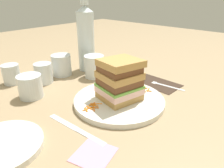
{
  "coord_description": "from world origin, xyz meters",
  "views": [
    {
      "loc": [
        -0.43,
        -0.39,
        0.32
      ],
      "look_at": [
        0.01,
        0.01,
        0.06
      ],
      "focal_mm": 33.41,
      "sensor_mm": 36.0,
      "label": 1
    }
  ],
  "objects_px": {
    "empty_tumbler_0": "(62,65)",
    "empty_tumbler_1": "(30,86)",
    "side_plate": "(1,146)",
    "main_plate": "(119,101)",
    "water_bottle": "(86,38)",
    "juice_glass": "(94,68)",
    "napkin_pink": "(94,154)",
    "knife": "(77,129)",
    "empty_tumbler_2": "(43,73)",
    "napkin_dark": "(156,83)",
    "fork": "(162,84)",
    "empty_tumbler_3": "(11,74)",
    "sandwich": "(120,80)"
  },
  "relations": [
    {
      "from": "knife",
      "to": "water_bottle",
      "type": "xyz_separation_m",
      "value": [
        0.32,
        0.31,
        0.14
      ]
    },
    {
      "from": "empty_tumbler_3",
      "to": "napkin_pink",
      "type": "bearing_deg",
      "value": -96.35
    },
    {
      "from": "empty_tumbler_1",
      "to": "side_plate",
      "type": "relative_size",
      "value": 0.42
    },
    {
      "from": "knife",
      "to": "empty_tumbler_1",
      "type": "relative_size",
      "value": 2.59
    },
    {
      "from": "juice_glass",
      "to": "empty_tumbler_0",
      "type": "xyz_separation_m",
      "value": [
        -0.08,
        0.12,
        0.0
      ]
    },
    {
      "from": "main_plate",
      "to": "napkin_pink",
      "type": "height_order",
      "value": "main_plate"
    },
    {
      "from": "empty_tumbler_3",
      "to": "side_plate",
      "type": "xyz_separation_m",
      "value": [
        -0.18,
        -0.34,
        -0.03
      ]
    },
    {
      "from": "sandwich",
      "to": "water_bottle",
      "type": "height_order",
      "value": "water_bottle"
    },
    {
      "from": "sandwich",
      "to": "napkin_pink",
      "type": "xyz_separation_m",
      "value": [
        -0.21,
        -0.11,
        -0.08
      ]
    },
    {
      "from": "empty_tumbler_1",
      "to": "main_plate",
      "type": "bearing_deg",
      "value": -56.24
    },
    {
      "from": "napkin_dark",
      "to": "empty_tumbler_0",
      "type": "xyz_separation_m",
      "value": [
        -0.18,
        0.34,
        0.04
      ]
    },
    {
      "from": "knife",
      "to": "juice_glass",
      "type": "xyz_separation_m",
      "value": [
        0.28,
        0.23,
        0.04
      ]
    },
    {
      "from": "napkin_dark",
      "to": "fork",
      "type": "relative_size",
      "value": 1.04
    },
    {
      "from": "fork",
      "to": "empty_tumbler_3",
      "type": "bearing_deg",
      "value": 130.24
    },
    {
      "from": "knife",
      "to": "empty_tumbler_2",
      "type": "height_order",
      "value": "empty_tumbler_2"
    },
    {
      "from": "empty_tumbler_1",
      "to": "napkin_pink",
      "type": "relative_size",
      "value": 0.92
    },
    {
      "from": "knife",
      "to": "empty_tumbler_1",
      "type": "distance_m",
      "value": 0.26
    },
    {
      "from": "empty_tumbler_1",
      "to": "empty_tumbler_3",
      "type": "distance_m",
      "value": 0.16
    },
    {
      "from": "water_bottle",
      "to": "empty_tumbler_0",
      "type": "height_order",
      "value": "water_bottle"
    },
    {
      "from": "napkin_dark",
      "to": "empty_tumbler_2",
      "type": "bearing_deg",
      "value": 130.68
    },
    {
      "from": "empty_tumbler_1",
      "to": "napkin_pink",
      "type": "distance_m",
      "value": 0.35
    },
    {
      "from": "empty_tumbler_3",
      "to": "empty_tumbler_1",
      "type": "bearing_deg",
      "value": -93.01
    },
    {
      "from": "water_bottle",
      "to": "napkin_pink",
      "type": "xyz_separation_m",
      "value": [
        -0.35,
        -0.41,
        -0.14
      ]
    },
    {
      "from": "empty_tumbler_2",
      "to": "empty_tumbler_3",
      "type": "height_order",
      "value": "empty_tumbler_2"
    },
    {
      "from": "main_plate",
      "to": "empty_tumbler_3",
      "type": "height_order",
      "value": "empty_tumbler_3"
    },
    {
      "from": "water_bottle",
      "to": "empty_tumbler_1",
      "type": "height_order",
      "value": "water_bottle"
    },
    {
      "from": "side_plate",
      "to": "knife",
      "type": "bearing_deg",
      "value": -24.48
    },
    {
      "from": "empty_tumbler_3",
      "to": "empty_tumbler_0",
      "type": "bearing_deg",
      "value": -20.78
    },
    {
      "from": "sandwich",
      "to": "empty_tumbler_1",
      "type": "bearing_deg",
      "value": 123.81
    },
    {
      "from": "fork",
      "to": "juice_glass",
      "type": "bearing_deg",
      "value": 113.94
    },
    {
      "from": "water_bottle",
      "to": "empty_tumbler_3",
      "type": "height_order",
      "value": "water_bottle"
    },
    {
      "from": "empty_tumbler_0",
      "to": "empty_tumbler_2",
      "type": "distance_m",
      "value": 0.1
    },
    {
      "from": "knife",
      "to": "sandwich",
      "type": "bearing_deg",
      "value": 3.33
    },
    {
      "from": "main_plate",
      "to": "water_bottle",
      "type": "distance_m",
      "value": 0.36
    },
    {
      "from": "empty_tumbler_0",
      "to": "fork",
      "type": "bearing_deg",
      "value": -62.87
    },
    {
      "from": "juice_glass",
      "to": "water_bottle",
      "type": "bearing_deg",
      "value": 66.04
    },
    {
      "from": "side_plate",
      "to": "empty_tumbler_0",
      "type": "bearing_deg",
      "value": 37.03
    },
    {
      "from": "main_plate",
      "to": "water_bottle",
      "type": "relative_size",
      "value": 0.91
    },
    {
      "from": "juice_glass",
      "to": "napkin_pink",
      "type": "xyz_separation_m",
      "value": [
        -0.31,
        -0.32,
        -0.04
      ]
    },
    {
      "from": "main_plate",
      "to": "empty_tumbler_0",
      "type": "bearing_deg",
      "value": 85.74
    },
    {
      "from": "napkin_dark",
      "to": "empty_tumbler_0",
      "type": "bearing_deg",
      "value": 118.35
    },
    {
      "from": "main_plate",
      "to": "fork",
      "type": "distance_m",
      "value": 0.21
    },
    {
      "from": "fork",
      "to": "napkin_pink",
      "type": "height_order",
      "value": "fork"
    },
    {
      "from": "sandwich",
      "to": "side_plate",
      "type": "height_order",
      "value": "sandwich"
    },
    {
      "from": "empty_tumbler_0",
      "to": "empty_tumbler_1",
      "type": "xyz_separation_m",
      "value": [
        -0.19,
        -0.09,
        -0.0
      ]
    },
    {
      "from": "empty_tumbler_1",
      "to": "napkin_pink",
      "type": "xyz_separation_m",
      "value": [
        -0.05,
        -0.35,
        -0.04
      ]
    },
    {
      "from": "juice_glass",
      "to": "empty_tumbler_2",
      "type": "distance_m",
      "value": 0.2
    },
    {
      "from": "juice_glass",
      "to": "side_plate",
      "type": "relative_size",
      "value": 0.48
    },
    {
      "from": "sandwich",
      "to": "empty_tumbler_2",
      "type": "distance_m",
      "value": 0.33
    },
    {
      "from": "main_plate",
      "to": "sandwich",
      "type": "relative_size",
      "value": 2.06
    }
  ]
}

